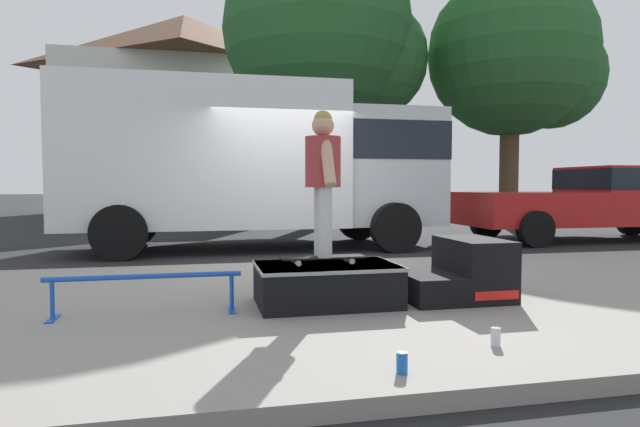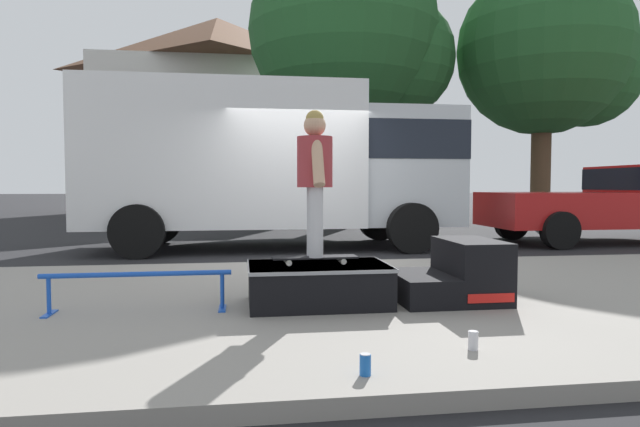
% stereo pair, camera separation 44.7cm
% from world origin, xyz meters
% --- Properties ---
extents(ground_plane, '(140.00, 140.00, 0.00)m').
position_xyz_m(ground_plane, '(0.00, 0.00, 0.00)').
color(ground_plane, black).
extents(sidewalk_slab, '(50.00, 5.00, 0.12)m').
position_xyz_m(sidewalk_slab, '(0.00, -3.00, 0.06)').
color(sidewalk_slab, gray).
rests_on(sidewalk_slab, ground).
extents(skate_box, '(1.28, 0.85, 0.37)m').
position_xyz_m(skate_box, '(-0.32, -3.33, 0.32)').
color(skate_box, black).
rests_on(skate_box, sidewalk_slab).
extents(kicker_ramp, '(0.98, 0.87, 0.57)m').
position_xyz_m(kicker_ramp, '(1.00, -3.33, 0.36)').
color(kicker_ramp, black).
rests_on(kicker_ramp, sidewalk_slab).
extents(grind_rail, '(1.60, 0.28, 0.35)m').
position_xyz_m(grind_rail, '(-1.90, -3.39, 0.39)').
color(grind_rail, blue).
rests_on(grind_rail, sidewalk_slab).
extents(skateboard, '(0.79, 0.23, 0.07)m').
position_xyz_m(skateboard, '(-0.34, -3.30, 0.55)').
color(skateboard, black).
rests_on(skateboard, skate_box).
extents(skater_kid, '(0.32, 0.68, 1.33)m').
position_xyz_m(skater_kid, '(-0.34, -3.30, 1.34)').
color(skater_kid, silver).
rests_on(skater_kid, skateboard).
extents(soda_can, '(0.07, 0.07, 0.13)m').
position_xyz_m(soda_can, '(-0.31, -5.20, 0.18)').
color(soda_can, '#1959B2').
rests_on(soda_can, sidewalk_slab).
extents(soda_can_b, '(0.07, 0.07, 0.13)m').
position_xyz_m(soda_can_b, '(0.51, -4.83, 0.18)').
color(soda_can_b, silver).
rests_on(soda_can_b, sidewalk_slab).
extents(box_truck, '(6.91, 2.63, 3.05)m').
position_xyz_m(box_truck, '(-0.34, 2.20, 1.70)').
color(box_truck, white).
rests_on(box_truck, ground).
extents(pickup_truck_red, '(5.70, 2.09, 1.61)m').
position_xyz_m(pickup_truck_red, '(7.04, 2.11, 0.89)').
color(pickup_truck_red, red).
rests_on(pickup_truck_red, ground).
extents(street_tree_main, '(5.90, 5.37, 8.21)m').
position_xyz_m(street_tree_main, '(2.21, 7.11, 5.36)').
color(street_tree_main, brown).
rests_on(street_tree_main, ground).
extents(street_tree_neighbour, '(5.40, 4.91, 7.59)m').
position_xyz_m(street_tree_neighbour, '(7.95, 6.58, 4.98)').
color(street_tree_neighbour, brown).
rests_on(street_tree_neighbour, ground).
extents(house_behind, '(9.54, 8.23, 8.40)m').
position_xyz_m(house_behind, '(-2.00, 15.78, 4.24)').
color(house_behind, silver).
rests_on(house_behind, ground).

